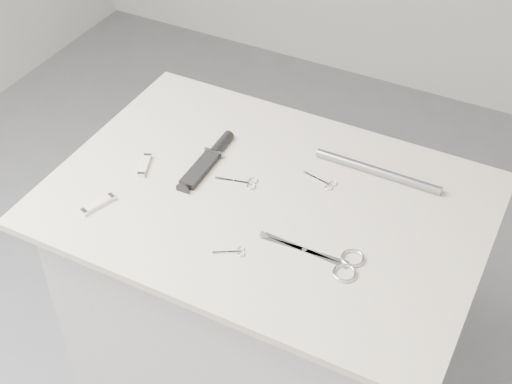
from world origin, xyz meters
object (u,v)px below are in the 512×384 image
at_px(plinth, 265,324).
at_px(pocket_knife_a, 145,166).
at_px(pocket_knife_b, 98,204).
at_px(sheathed_knife, 210,158).
at_px(embroidery_scissors_a, 243,182).
at_px(large_shears, 333,260).
at_px(tiny_scissors, 233,252).
at_px(metal_rail, 378,171).
at_px(embroidery_scissors_b, 324,182).

height_order(plinth, pocket_knife_a, pocket_knife_a).
xyz_separation_m(pocket_knife_a, pocket_knife_b, (-0.02, -0.16, 0.00)).
relative_size(sheathed_knife, pocket_knife_a, 2.73).
relative_size(embroidery_scissors_a, pocket_knife_a, 1.27).
xyz_separation_m(large_shears, embroidery_scissors_a, (-0.28, 0.14, -0.00)).
bearing_deg(tiny_scissors, metal_rail, 33.90).
height_order(embroidery_scissors_a, tiny_scissors, same).
relative_size(tiny_scissors, metal_rail, 0.21).
xyz_separation_m(pocket_knife_b, metal_rail, (0.53, 0.40, 0.01)).
bearing_deg(embroidery_scissors_a, plinth, -30.80).
xyz_separation_m(tiny_scissors, sheathed_knife, (-0.20, 0.25, 0.01)).
bearing_deg(embroidery_scissors_a, large_shears, -39.51).
xyz_separation_m(plinth, metal_rail, (0.20, 0.19, 0.48)).
xyz_separation_m(large_shears, sheathed_knife, (-0.40, 0.17, 0.01)).
distance_m(embroidery_scissors_a, metal_rail, 0.32).
bearing_deg(pocket_knife_b, large_shears, -61.32).
distance_m(large_shears, embroidery_scissors_b, 0.25).
height_order(tiny_scissors, pocket_knife_a, pocket_knife_a).
height_order(embroidery_scissors_a, embroidery_scissors_b, same).
bearing_deg(pocket_knife_a, embroidery_scissors_b, -91.40).
xyz_separation_m(plinth, sheathed_knife, (-0.18, 0.06, 0.48)).
bearing_deg(sheathed_knife, pocket_knife_a, 125.67).
relative_size(tiny_scissors, sheathed_knife, 0.30).
height_order(embroidery_scissors_b, pocket_knife_b, pocket_knife_b).
bearing_deg(tiny_scissors, large_shears, -10.03).
relative_size(tiny_scissors, pocket_knife_b, 0.78).
xyz_separation_m(embroidery_scissors_a, pocket_knife_b, (-0.26, -0.22, 0.00)).
height_order(pocket_knife_a, metal_rail, metal_rail).
distance_m(embroidery_scissors_b, pocket_knife_b, 0.53).
relative_size(embroidery_scissors_b, tiny_scissors, 1.35).
bearing_deg(pocket_knife_a, metal_rail, -86.73).
xyz_separation_m(large_shears, pocket_knife_b, (-0.54, -0.09, 0.00)).
xyz_separation_m(sheathed_knife, pocket_knife_a, (-0.13, -0.10, -0.00)).
distance_m(plinth, metal_rail, 0.55).
bearing_deg(metal_rail, tiny_scissors, -115.67).
bearing_deg(plinth, pocket_knife_b, -148.46).
bearing_deg(pocket_knife_a, pocket_knife_b, 153.50).
xyz_separation_m(embroidery_scissors_b, pocket_knife_b, (-0.42, -0.31, 0.00)).
bearing_deg(large_shears, tiny_scissors, -160.08).
distance_m(sheathed_knife, pocket_knife_b, 0.30).
bearing_deg(large_shears, metal_rail, 92.02).
height_order(embroidery_scissors_a, sheathed_knife, sheathed_knife).
relative_size(large_shears, metal_rail, 0.72).
bearing_deg(plinth, tiny_scissors, -85.54).
relative_size(plinth, sheathed_knife, 4.08).
bearing_deg(embroidery_scissors_b, metal_rail, 51.83).
xyz_separation_m(plinth, embroidery_scissors_b, (0.10, 0.11, 0.47)).
relative_size(tiny_scissors, pocket_knife_a, 0.82).
bearing_deg(embroidery_scissors_b, embroidery_scissors_a, -140.58).
bearing_deg(sheathed_knife, embroidery_scissors_b, -81.01).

